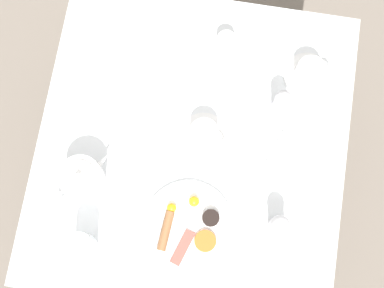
{
  "coord_description": "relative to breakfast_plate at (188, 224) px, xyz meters",
  "views": [
    {
      "loc": [
        0.33,
        0.05,
        2.28
      ],
      "look_at": [
        0.0,
        0.0,
        0.72
      ],
      "focal_mm": 50.0,
      "sensor_mm": 36.0,
      "label": 1
    }
  ],
  "objects": [
    {
      "name": "ground_plane",
      "position": [
        -0.24,
        -0.03,
        -0.71
      ],
      "size": [
        8.0,
        8.0,
        0.0
      ],
      "primitive_type": "plane",
      "color": "#70665B"
    },
    {
      "name": "table",
      "position": [
        -0.24,
        -0.03,
        -0.08
      ],
      "size": [
        0.98,
        0.93,
        0.7
      ],
      "color": "silver",
      "rests_on": "ground_plane"
    },
    {
      "name": "breakfast_plate",
      "position": [
        0.0,
        0.0,
        0.0
      ],
      "size": [
        0.26,
        0.26,
        0.04
      ],
      "color": "white",
      "rests_on": "table"
    },
    {
      "name": "teapot_near",
      "position": [
        -0.08,
        -0.32,
        0.04
      ],
      "size": [
        0.17,
        0.14,
        0.12
      ],
      "rotation": [
        0.0,
        0.0,
        2.44
      ],
      "color": "white",
      "rests_on": "table"
    },
    {
      "name": "teacup_with_saucer_left",
      "position": [
        -0.51,
        0.29,
        0.02
      ],
      "size": [
        0.15,
        0.15,
        0.07
      ],
      "color": "white",
      "rests_on": "table"
    },
    {
      "name": "teacup_with_saucer_right",
      "position": [
        -0.27,
        0.01,
        0.02
      ],
      "size": [
        0.15,
        0.15,
        0.07
      ],
      "color": "white",
      "rests_on": "table"
    },
    {
      "name": "water_glass_tall",
      "position": [
        0.11,
        -0.28,
        0.04
      ],
      "size": [
        0.07,
        0.07,
        0.11
      ],
      "color": "white",
      "rests_on": "table"
    },
    {
      "name": "creamer_jug",
      "position": [
        -0.57,
        0.03,
        0.02
      ],
      "size": [
        0.08,
        0.06,
        0.05
      ],
      "color": "white",
      "rests_on": "table"
    },
    {
      "name": "pepper_grinder",
      "position": [
        -0.4,
        0.22,
        0.05
      ],
      "size": [
        0.05,
        0.05,
        0.11
      ],
      "color": "#BCBCC1",
      "rests_on": "table"
    },
    {
      "name": "salt_grinder",
      "position": [
        -0.04,
        0.26,
        0.05
      ],
      "size": [
        0.05,
        0.05,
        0.11
      ],
      "color": "#BCBCC1",
      "rests_on": "table"
    },
    {
      "name": "napkin_folded",
      "position": [
        -0.23,
        0.26,
        -0.01
      ],
      "size": [
        0.2,
        0.16,
        0.01
      ],
      "rotation": [
        0.0,
        0.0,
        5.92
      ],
      "color": "white",
      "rests_on": "table"
    },
    {
      "name": "fork_by_plate",
      "position": [
        -0.58,
        -0.34,
        -0.01
      ],
      "size": [
        0.12,
        0.15,
        0.0
      ],
      "rotation": [
        0.0,
        0.0,
        3.82
      ],
      "color": "silver",
      "rests_on": "table"
    },
    {
      "name": "knife_by_plate",
      "position": [
        -0.35,
        -0.2,
        -0.01
      ],
      "size": [
        0.16,
        0.15,
        0.0
      ],
      "rotation": [
        0.0,
        0.0,
        3.97
      ],
      "color": "silver",
      "rests_on": "table"
    },
    {
      "name": "spoon_for_tea",
      "position": [
        -0.57,
        -0.16,
        -0.01
      ],
      "size": [
        0.15,
        0.02,
        0.0
      ],
      "rotation": [
        0.0,
        0.0,
        4.78
      ],
      "color": "silver",
      "rests_on": "table"
    }
  ]
}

